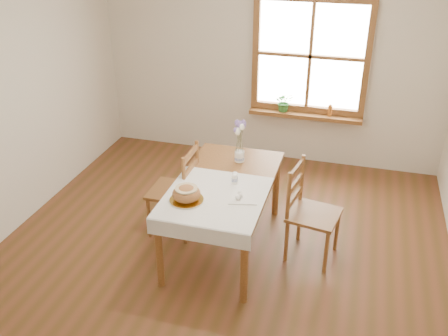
{
  "coord_description": "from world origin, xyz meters",
  "views": [
    {
      "loc": [
        1.15,
        -3.73,
        3.1
      ],
      "look_at": [
        0.0,
        0.3,
        0.9
      ],
      "focal_mm": 40.0,
      "sensor_mm": 36.0,
      "label": 1
    }
  ],
  "objects_px": {
    "chair_left": "(173,190)",
    "bread_plate": "(187,200)",
    "dining_table": "(224,189)",
    "chair_right": "(314,213)",
    "flower_vase": "(239,157)"
  },
  "relations": [
    {
      "from": "chair_left",
      "to": "flower_vase",
      "type": "relative_size",
      "value": 8.71
    },
    {
      "from": "dining_table",
      "to": "flower_vase",
      "type": "distance_m",
      "value": 0.48
    },
    {
      "from": "dining_table",
      "to": "flower_vase",
      "type": "xyz_separation_m",
      "value": [
        0.04,
        0.45,
        0.14
      ]
    },
    {
      "from": "chair_left",
      "to": "chair_right",
      "type": "bearing_deg",
      "value": 88.56
    },
    {
      "from": "chair_left",
      "to": "bread_plate",
      "type": "xyz_separation_m",
      "value": [
        0.37,
        -0.57,
        0.27
      ]
    },
    {
      "from": "chair_left",
      "to": "chair_right",
      "type": "distance_m",
      "value": 1.47
    },
    {
      "from": "flower_vase",
      "to": "bread_plate",
      "type": "bearing_deg",
      "value": -106.14
    },
    {
      "from": "chair_left",
      "to": "bread_plate",
      "type": "height_order",
      "value": "chair_left"
    },
    {
      "from": "chair_right",
      "to": "bread_plate",
      "type": "distance_m",
      "value": 1.25
    },
    {
      "from": "dining_table",
      "to": "bread_plate",
      "type": "height_order",
      "value": "bread_plate"
    },
    {
      "from": "chair_right",
      "to": "flower_vase",
      "type": "xyz_separation_m",
      "value": [
        -0.84,
        0.37,
        0.32
      ]
    },
    {
      "from": "dining_table",
      "to": "chair_right",
      "type": "height_order",
      "value": "chair_right"
    },
    {
      "from": "dining_table",
      "to": "chair_right",
      "type": "distance_m",
      "value": 0.9
    },
    {
      "from": "chair_right",
      "to": "chair_left",
      "type": "bearing_deg",
      "value": 98.25
    },
    {
      "from": "dining_table",
      "to": "bread_plate",
      "type": "bearing_deg",
      "value": -116.64
    }
  ]
}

